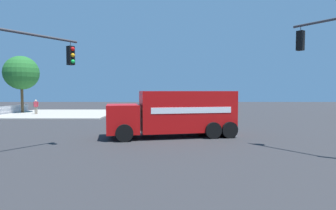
{
  "coord_description": "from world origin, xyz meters",
  "views": [
    {
      "loc": [
        18.88,
        -0.54,
        2.89
      ],
      "look_at": [
        1.79,
        -0.59,
        1.97
      ],
      "focal_mm": 28.55,
      "sensor_mm": 36.0,
      "label": 1
    }
  ],
  "objects_px": {
    "sedan_tan": "(130,109)",
    "delivery_truck": "(176,113)",
    "traffic_light_primary": "(17,71)",
    "shade_tree_near": "(21,73)",
    "pickup_navy": "(195,113)",
    "pedestrian_near_corner": "(36,106)"
  },
  "relations": [
    {
      "from": "sedan_tan",
      "to": "delivery_truck",
      "type": "bearing_deg",
      "value": 18.68
    },
    {
      "from": "traffic_light_primary",
      "to": "shade_tree_near",
      "type": "height_order",
      "value": "shade_tree_near"
    },
    {
      "from": "pickup_navy",
      "to": "sedan_tan",
      "type": "xyz_separation_m",
      "value": [
        -5.67,
        -7.31,
        -0.1
      ]
    },
    {
      "from": "traffic_light_primary",
      "to": "shade_tree_near",
      "type": "bearing_deg",
      "value": -151.49
    },
    {
      "from": "delivery_truck",
      "to": "traffic_light_primary",
      "type": "distance_m",
      "value": 9.04
    },
    {
      "from": "shade_tree_near",
      "to": "pickup_navy",
      "type": "bearing_deg",
      "value": 71.19
    },
    {
      "from": "delivery_truck",
      "to": "shade_tree_near",
      "type": "bearing_deg",
      "value": -131.52
    },
    {
      "from": "shade_tree_near",
      "to": "sedan_tan",
      "type": "bearing_deg",
      "value": 83.71
    },
    {
      "from": "traffic_light_primary",
      "to": "pickup_navy",
      "type": "distance_m",
      "value": 17.74
    },
    {
      "from": "pickup_navy",
      "to": "sedan_tan",
      "type": "height_order",
      "value": "pickup_navy"
    },
    {
      "from": "delivery_truck",
      "to": "pickup_navy",
      "type": "height_order",
      "value": "delivery_truck"
    },
    {
      "from": "traffic_light_primary",
      "to": "pickup_navy",
      "type": "height_order",
      "value": "traffic_light_primary"
    },
    {
      "from": "delivery_truck",
      "to": "shade_tree_near",
      "type": "xyz_separation_m",
      "value": [
        -16.78,
        -18.96,
        3.63
      ]
    },
    {
      "from": "traffic_light_primary",
      "to": "delivery_truck",
      "type": "bearing_deg",
      "value": 127.66
    },
    {
      "from": "traffic_light_primary",
      "to": "pickup_navy",
      "type": "xyz_separation_m",
      "value": [
        -14.94,
        9.08,
        -3.01
      ]
    },
    {
      "from": "pedestrian_near_corner",
      "to": "shade_tree_near",
      "type": "xyz_separation_m",
      "value": [
        -2.31,
        -2.88,
        4.02
      ]
    },
    {
      "from": "delivery_truck",
      "to": "traffic_light_primary",
      "type": "xyz_separation_m",
      "value": [
        5.35,
        -6.93,
        2.24
      ]
    },
    {
      "from": "pickup_navy",
      "to": "pedestrian_near_corner",
      "type": "xyz_separation_m",
      "value": [
        -4.88,
        -18.23,
        0.38
      ]
    },
    {
      "from": "pickup_navy",
      "to": "shade_tree_near",
      "type": "bearing_deg",
      "value": -108.81
    },
    {
      "from": "pickup_navy",
      "to": "delivery_truck",
      "type": "bearing_deg",
      "value": -12.64
    },
    {
      "from": "delivery_truck",
      "to": "pickup_navy",
      "type": "relative_size",
      "value": 1.56
    },
    {
      "from": "traffic_light_primary",
      "to": "pedestrian_near_corner",
      "type": "relative_size",
      "value": 3.32
    }
  ]
}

